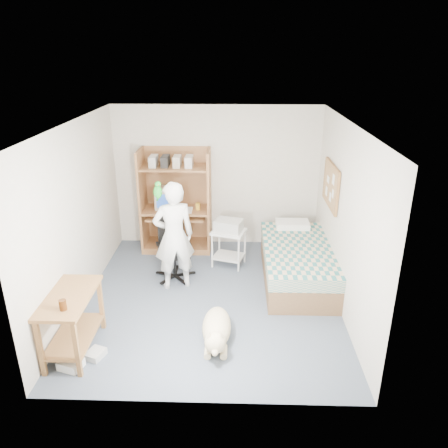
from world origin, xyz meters
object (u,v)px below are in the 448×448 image
person (174,236)px  dog (216,329)px  computer_hutch (176,205)px  side_desk (72,315)px  office_chair (174,256)px  printer_cart (229,242)px  bed (297,262)px

person → dog: size_ratio=1.49×
computer_hutch → side_desk: (-0.85, -2.94, -0.33)m
office_chair → person: (0.07, -0.30, 0.47)m
side_desk → printer_cart: side_desk is taller
office_chair → bed: bearing=-20.6°
side_desk → computer_hutch: bearing=73.9°
person → dog: 1.64m
bed → side_desk: size_ratio=2.02×
computer_hutch → side_desk: 3.08m
side_desk → printer_cart: size_ratio=1.62×
computer_hutch → dog: bearing=-73.2°
person → computer_hutch: bearing=-103.5°
computer_hutch → bed: size_ratio=0.89×
side_desk → person: person is taller
printer_cart → person: bearing=-120.2°
computer_hutch → printer_cart: 1.22m
bed → dog: (-1.17, -1.61, -0.11)m
computer_hutch → side_desk: size_ratio=1.80×
dog → printer_cart: printer_cart is taller
bed → printer_cart: size_ratio=3.26×
dog → printer_cart: bearing=86.5°
side_desk → person: bearing=57.3°
printer_cart → office_chair: bearing=-136.5°
side_desk → dog: (1.68, 0.21, -0.31)m
dog → side_desk: bearing=-173.5°
bed → side_desk: bearing=-147.5°
side_desk → dog: size_ratio=0.90×
office_chair → dog: 1.82m
printer_cart → side_desk: bearing=-110.9°
person → side_desk: bearing=37.7°
office_chair → dog: (0.75, -1.64, -0.17)m
office_chair → side_desk: bearing=-136.2°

